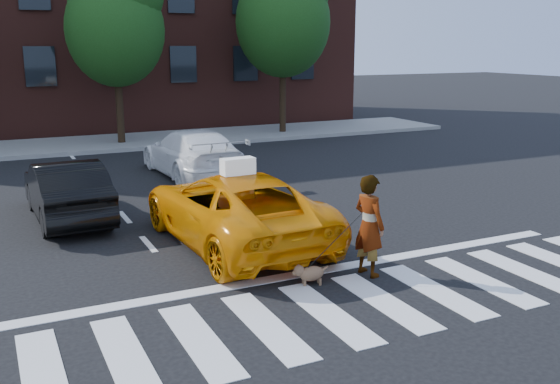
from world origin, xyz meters
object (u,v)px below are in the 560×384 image
taxi (235,208)px  woman (369,225)px  tree_mid (115,17)px  dog (309,273)px  black_sedan (67,190)px  tree_right (284,10)px  white_suv (192,153)px

taxi → woman: bearing=115.6°
tree_mid → dog: tree_mid is taller
taxi → black_sedan: 4.30m
tree_mid → tree_right: bearing=-0.0°
tree_mid → white_suv: bearing=-83.7°
tree_mid → woman: (0.89, -15.90, -3.97)m
dog → tree_mid: bearing=102.4°
tree_mid → white_suv: tree_mid is taller
dog → black_sedan: bearing=130.8°
tree_mid → dog: bearing=-90.9°
tree_right → black_sedan: bearing=-135.9°
black_sedan → woman: woman is taller
tree_mid → tree_right: 7.01m
black_sedan → white_suv: white_suv is taller
taxi → white_suv: bearing=-103.4°
tree_mid → taxi: size_ratio=1.36×
taxi → dog: bearing=93.2°
white_suv → woman: woman is taller
white_suv → tree_right: bearing=-135.4°
tree_mid → taxi: tree_mid is taller
tree_right → taxi: size_ratio=1.48×
tree_right → white_suv: tree_right is taller
tree_right → woman: tree_right is taller
tree_right → black_sedan: tree_right is taller
tree_right → dog: bearing=-114.5°
white_suv → black_sedan: bearing=38.1°
tree_mid → dog: 16.55m
tree_right → white_suv: size_ratio=1.59×
taxi → woman: 3.00m
woman → white_suv: bearing=-9.7°
taxi → white_suv: taxi is taller
tree_mid → white_suv: (0.72, -6.60, -4.15)m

